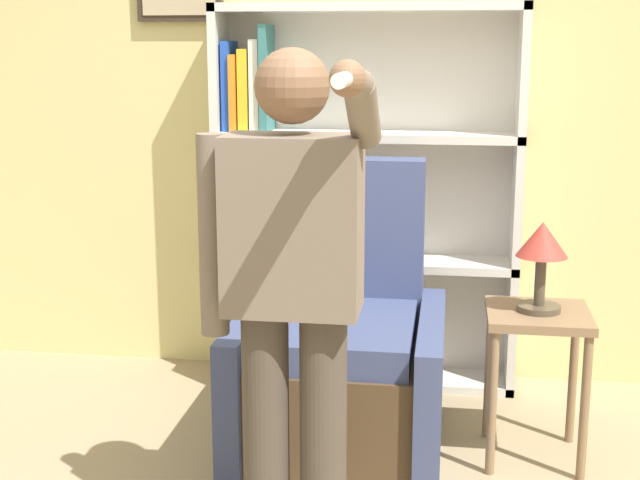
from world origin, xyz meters
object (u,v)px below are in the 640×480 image
person_standing (292,282)px  table_lamp (542,249)px  bookcase (334,202)px  armchair (342,361)px  side_table (537,341)px

person_standing → table_lamp: person_standing is taller
bookcase → person_standing: 1.67m
bookcase → armchair: bearing=-79.8°
bookcase → person_standing: bookcase is taller
armchair → side_table: 0.80m
armchair → table_lamp: bearing=-1.4°
person_standing → side_table: 1.29m
table_lamp → bookcase: bearing=139.7°
bookcase → side_table: bookcase is taller
person_standing → table_lamp: 1.22m
armchair → table_lamp: size_ratio=3.27×
bookcase → table_lamp: bearing=-40.3°
armchair → person_standing: size_ratio=0.71×
bookcase → side_table: size_ratio=2.96×
bookcase → armchair: size_ratio=1.57×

